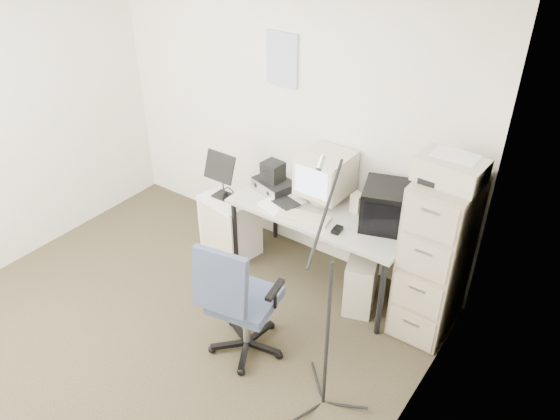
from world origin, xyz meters
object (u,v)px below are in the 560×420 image
Objects in this scene: desk at (322,245)px; office_chair at (245,298)px; filing_cabinet at (436,256)px; side_cart at (230,225)px.

desk is 1.53× the size of office_chair.
filing_cabinet is 1.43m from office_chair.
filing_cabinet reaches higher than side_cart.
desk reaches higher than side_cart.
desk is (-0.95, -0.03, -0.29)m from filing_cabinet.
filing_cabinet is at bearing 15.08° from side_cart.
desk is 1.01m from office_chair.
side_cart is (-0.88, 0.88, -0.20)m from office_chair.
filing_cabinet is at bearing 35.96° from office_chair.
office_chair is at bearing -91.71° from desk.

